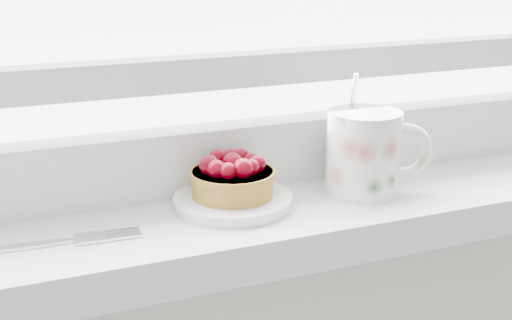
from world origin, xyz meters
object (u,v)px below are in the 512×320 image
floral_mug (366,151)px  fork (34,245)px  raspberry_tart (232,177)px  saucer (233,201)px

floral_mug → fork: size_ratio=0.68×
raspberry_tart → fork: bearing=-173.0°
saucer → raspberry_tart: size_ratio=1.42×
raspberry_tart → floral_mug: bearing=-5.5°
floral_mug → fork: (-0.35, -0.01, -0.05)m
saucer → raspberry_tart: raspberry_tart is taller
floral_mug → fork: bearing=-178.3°
saucer → fork: bearing=-173.0°
saucer → raspberry_tart: bearing=-168.6°
raspberry_tart → floral_mug: size_ratio=0.67×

